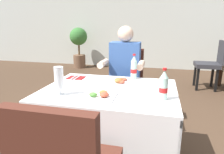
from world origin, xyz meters
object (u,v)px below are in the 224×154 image
Objects in this scene: main_dining_table at (109,106)px; plate_far_diner at (121,81)px; beer_glass_left at (59,80)px; plate_near_camera at (101,95)px; cola_bottle_secondary at (164,86)px; napkin_cutlery_set at (76,78)px; seated_diner_far at (124,72)px; cola_bottle_primary at (134,68)px; background_chair_left at (212,62)px; chair_far_diner_seat at (125,82)px; potted_plant_corner at (79,43)px.

main_dining_table is 0.28m from plate_far_diner.
main_dining_table is 5.02× the size of beer_glass_left.
plate_near_camera is 1.00× the size of plate_far_diner.
cola_bottle_secondary is 0.98m from napkin_cutlery_set.
main_dining_table is 5.12× the size of plate_near_camera.
seated_diner_far is 0.41m from cola_bottle_primary.
plate_far_diner is at bearing -119.46° from background_chair_left.
napkin_cutlery_set is (-0.49, 0.06, -0.01)m from plate_far_diner.
main_dining_table is 0.83m from chair_far_diner_seat.
napkin_cutlery_set is (-0.88, 0.42, -0.10)m from cola_bottle_secondary.
plate_near_camera is 0.93× the size of cola_bottle_secondary.
plate_far_diner reaches higher than main_dining_table.
plate_far_diner is 0.49m from napkin_cutlery_set.
seated_diner_far reaches higher than potted_plant_corner.
plate_far_diner is 2.78m from background_chair_left.
beer_glass_left is at bearing -109.99° from seated_diner_far.
chair_far_diner_seat is at bearing 91.50° from seated_diner_far.
plate_far_diner is 0.22m from cola_bottle_primary.
seated_diner_far is 6.62× the size of napkin_cutlery_set.
seated_diner_far is 2.37m from background_chair_left.
napkin_cutlery_set is 0.20× the size of background_chair_left.
beer_glass_left is (-0.35, -1.07, 0.30)m from chair_far_diner_seat.
plate_far_diner is 0.93× the size of cola_bottle_secondary.
main_dining_table is at bearing -90.00° from chair_far_diner_seat.
plate_far_diner is 0.23× the size of background_chair_left.
potted_plant_corner is (-1.58, 4.15, -0.13)m from beer_glass_left.
background_chair_left is 0.82× the size of potted_plant_corner.
beer_glass_left is 0.24× the size of background_chair_left.
potted_plant_corner is at bearing 116.18° from main_dining_table.
background_chair_left reaches higher than plate_near_camera.
chair_far_diner_seat is 4.32× the size of plate_far_diner.
cola_bottle_primary is 0.60m from cola_bottle_secondary.
seated_diner_far is 0.63m from napkin_cutlery_set.
background_chair_left is (0.97, 2.77, -0.28)m from cola_bottle_secondary.
potted_plant_corner is (-1.91, 4.13, -0.02)m from plate_near_camera.
beer_glass_left is 0.89× the size of cola_bottle_primary.
plate_far_diner is 1.18× the size of napkin_cutlery_set.
cola_bottle_primary is 2.59m from background_chair_left.
background_chair_left is (1.42, 2.61, -0.01)m from main_dining_table.
plate_far_diner is 0.53m from cola_bottle_secondary.
plate_near_camera is at bearing -90.59° from chair_far_diner_seat.
potted_plant_corner is (-1.98, 3.71, -0.02)m from plate_far_diner.
seated_diner_far is at bearing 89.16° from plate_near_camera.
background_chair_left reaches higher than beer_glass_left.
plate_near_camera is 1.18× the size of napkin_cutlery_set.
beer_glass_left reaches higher than plate_near_camera.
beer_glass_left reaches higher than napkin_cutlery_set.
seated_diner_far reaches higher than plate_far_diner.
chair_far_diner_seat and background_chair_left have the same top height.
beer_glass_left is at bearing -80.98° from napkin_cutlery_set.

